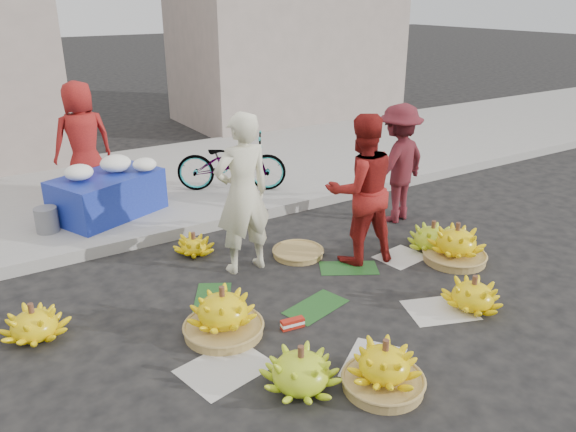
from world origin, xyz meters
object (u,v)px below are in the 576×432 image
vendor_cream (243,194)px  bicycle (231,162)px  banana_bunch_0 (223,314)px  flower_table (108,192)px  banana_bunch_4 (456,244)px

vendor_cream → bicycle: size_ratio=1.10×
vendor_cream → bicycle: 2.46m
vendor_cream → bicycle: bearing=-113.2°
bicycle → vendor_cream: bearing=-172.9°
banana_bunch_0 → bicycle: (1.76, 3.28, 0.34)m
flower_table → bicycle: (1.87, 0.06, 0.11)m
banana_bunch_0 → vendor_cream: 1.48m
banana_bunch_4 → flower_table: size_ratio=0.45×
flower_table → bicycle: bicycle is taller
flower_table → vendor_cream: bearing=-90.8°
vendor_cream → bicycle: (0.98, 2.23, -0.35)m
bicycle → banana_bunch_4: bearing=-129.8°
banana_bunch_0 → banana_bunch_4: 2.94m
vendor_cream → flower_table: vendor_cream is taller
banana_bunch_0 → bicycle: bicycle is taller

